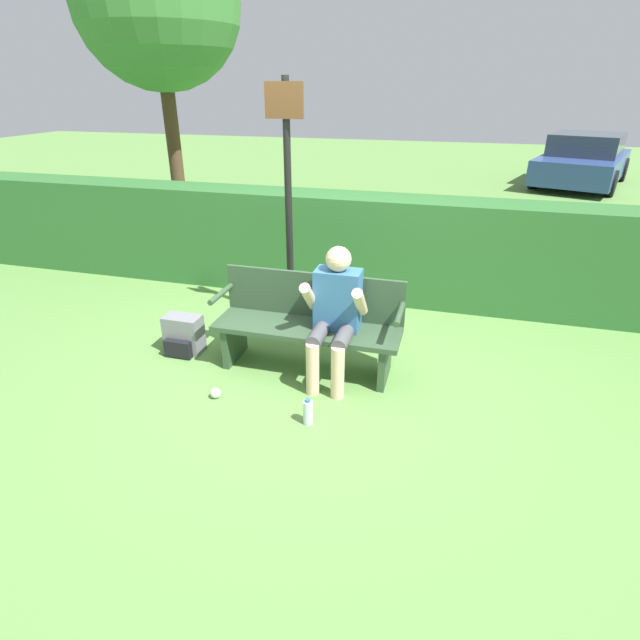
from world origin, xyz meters
name	(u,v)px	position (x,y,z in m)	size (l,w,h in m)	color
ground_plane	(307,368)	(0.00, 0.00, 0.00)	(40.00, 40.00, 0.00)	#5B8942
hedge_back	(352,246)	(0.00, 1.89, 0.60)	(12.00, 0.58, 1.20)	#2D662D
park_bench	(309,323)	(0.00, 0.07, 0.43)	(1.65, 0.48, 0.85)	#334C33
person_seated	(335,310)	(0.27, -0.05, 0.64)	(0.52, 0.58, 1.16)	#336699
backpack	(183,336)	(-1.23, -0.02, 0.17)	(0.35, 0.27, 0.37)	slate
water_bottle	(308,412)	(0.24, -0.78, 0.10)	(0.08, 0.08, 0.22)	silver
signpost	(288,192)	(-0.45, 0.90, 1.40)	(0.37, 0.09, 2.42)	black
parked_car	(583,161)	(4.05, 10.52, 0.59)	(2.90, 4.22, 1.24)	#2D4784
tree	(157,2)	(-3.50, 4.00, 3.44)	(2.50, 2.50, 4.71)	#4C3823
litter_crumple	(215,393)	(-0.60, -0.65, 0.04)	(0.09, 0.09, 0.09)	silver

